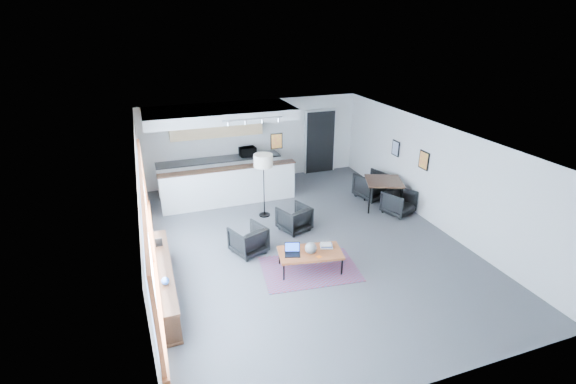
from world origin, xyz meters
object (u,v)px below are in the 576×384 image
object	(u,v)px
laptop	(292,251)
armchair_right	(294,217)
dining_chair_near	(399,203)
dining_chair_far	(371,186)
dining_table	(384,183)
armchair_left	(248,239)
floor_lamp	(263,163)
microwave	(247,151)
book_stack	(326,245)
coffee_table	(310,253)
ceramic_pot	(311,248)

from	to	relation	value
laptop	armchair_right	bearing A→B (deg)	86.76
laptop	dining_chair_near	distance (m)	4.06
dining_chair_near	dining_chair_far	distance (m)	1.23
dining_table	armchair_left	bearing A→B (deg)	-165.03
armchair_right	floor_lamp	xyz separation A→B (m)	(-0.47, 1.05, 1.15)
laptop	floor_lamp	bearing A→B (deg)	103.94
dining_chair_far	dining_table	bearing A→B (deg)	68.82
laptop	microwave	world-z (taller)	microwave
book_stack	armchair_right	bearing A→B (deg)	93.38
coffee_table	dining_table	world-z (taller)	dining_table
laptop	coffee_table	bearing A→B (deg)	8.61
dining_chair_near	microwave	size ratio (longest dim) A/B	1.25
floor_lamp	dining_chair_far	bearing A→B (deg)	2.00
armchair_right	floor_lamp	bearing A→B (deg)	-86.26
floor_lamp	dining_table	size ratio (longest dim) A/B	1.38
ceramic_pot	microwave	bearing A→B (deg)	89.62
floor_lamp	dining_table	xyz separation A→B (m)	(3.28, -0.61, -0.77)
floor_lamp	dining_chair_near	bearing A→B (deg)	-17.54
laptop	dining_table	world-z (taller)	dining_table
coffee_table	dining_chair_far	bearing A→B (deg)	53.08
ceramic_pot	armchair_right	distance (m)	1.87
dining_chair_far	microwave	size ratio (longest dim) A/B	1.42
ceramic_pot	floor_lamp	xyz separation A→B (m)	(-0.15, 2.89, 0.95)
dining_chair_far	dining_chair_near	bearing A→B (deg)	80.20
armchair_right	dining_chair_near	bearing A→B (deg)	158.84
floor_lamp	dining_chair_near	xyz separation A→B (m)	(3.49, -1.10, -1.19)
book_stack	armchair_right	size ratio (longest dim) A/B	0.45
ceramic_pot	dining_chair_near	world-z (taller)	ceramic_pot
laptop	armchair_right	size ratio (longest dim) A/B	0.54
laptop	armchair_right	world-z (taller)	armchair_right
ceramic_pot	dining_chair_far	xyz separation A→B (m)	(3.18, 3.01, -0.20)
ceramic_pot	armchair_right	size ratio (longest dim) A/B	0.35
coffee_table	armchair_left	world-z (taller)	armchair_left
floor_lamp	laptop	bearing A→B (deg)	-94.34
armchair_right	armchair_left	bearing A→B (deg)	6.01
coffee_table	dining_chair_far	size ratio (longest dim) A/B	2.01
armchair_right	dining_chair_near	distance (m)	3.02
dining_table	book_stack	bearing A→B (deg)	-141.48
book_stack	microwave	distance (m)	5.25
ceramic_pot	armchair_right	xyz separation A→B (m)	(0.31, 1.84, -0.20)
floor_lamp	dining_chair_far	size ratio (longest dim) A/B	2.44
armchair_right	floor_lamp	world-z (taller)	floor_lamp
dining_chair_far	armchair_right	bearing A→B (deg)	5.34
dining_chair_far	ceramic_pot	bearing A→B (deg)	26.54
ceramic_pot	book_stack	world-z (taller)	ceramic_pot
dining_table	armchair_right	bearing A→B (deg)	-170.98
ceramic_pot	floor_lamp	distance (m)	3.05
armchair_right	dining_chair_far	xyz separation A→B (m)	(2.87, 1.17, 0.00)
armchair_right	coffee_table	bearing A→B (deg)	60.23
dining_table	dining_chair_near	xyz separation A→B (m)	(0.21, -0.50, -0.43)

